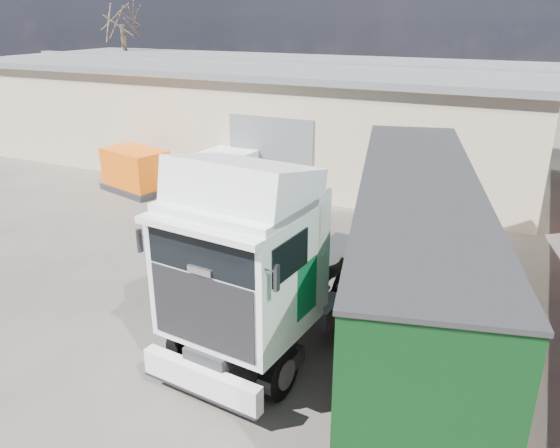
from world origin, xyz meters
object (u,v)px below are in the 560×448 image
at_px(bare_tree, 121,10).
at_px(box_trailer, 414,243).
at_px(panel_van, 234,171).
at_px(orange_skip, 136,173).
at_px(tractor_unit, 264,270).

height_order(bare_tree, box_trailer, bare_tree).
xyz_separation_m(bare_tree, panel_van, (14.35, -10.42, -6.84)).
relative_size(bare_tree, box_trailer, 0.75).
xyz_separation_m(bare_tree, box_trailer, (24.07, -18.63, -5.37)).
height_order(panel_van, orange_skip, panel_van).
bearing_deg(box_trailer, orange_skip, 140.66).
xyz_separation_m(tractor_unit, orange_skip, (-11.05, 8.89, -1.29)).
height_order(tractor_unit, orange_skip, tractor_unit).
bearing_deg(tractor_unit, orange_skip, 146.97).
height_order(bare_tree, panel_van, bare_tree).
distance_m(tractor_unit, orange_skip, 14.24).
distance_m(box_trailer, orange_skip, 15.70).
xyz_separation_m(bare_tree, tractor_unit, (21.05, -20.77, -5.78)).
distance_m(bare_tree, orange_skip, 17.06).
distance_m(tractor_unit, box_trailer, 3.72).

